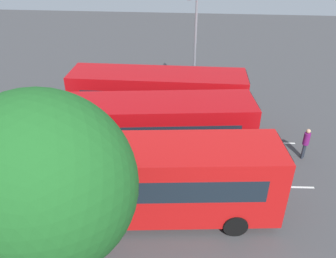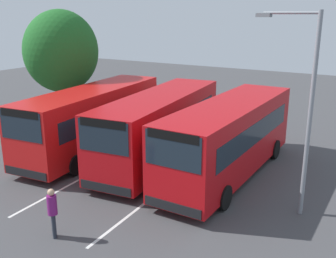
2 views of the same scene
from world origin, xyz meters
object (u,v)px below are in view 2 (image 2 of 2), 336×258
at_px(bus_center_right, 229,136).
at_px(pedestrian, 52,209).
at_px(bus_far_left, 93,118).
at_px(depot_tree, 61,52).
at_px(street_lamp, 305,102).
at_px(bus_center_left, 160,125).

height_order(bus_center_right, pedestrian, bus_center_right).
xyz_separation_m(bus_far_left, pedestrian, (7.29, 4.69, -0.82)).
bearing_deg(pedestrian, depot_tree, 79.65).
bearing_deg(bus_far_left, street_lamp, 76.99).
bearing_deg(bus_far_left, bus_center_left, 92.68).
distance_m(street_lamp, depot_tree, 15.63).
bearing_deg(depot_tree, street_lamp, 77.16).
relative_size(bus_center_left, street_lamp, 1.42).
height_order(pedestrian, depot_tree, depot_tree).
distance_m(bus_far_left, bus_center_left, 3.89).
distance_m(bus_far_left, street_lamp, 11.37).
height_order(bus_far_left, bus_center_right, same).
bearing_deg(bus_center_right, pedestrian, -19.55).
xyz_separation_m(bus_center_right, depot_tree, (-1.50, -11.69, 3.09)).
height_order(bus_far_left, depot_tree, depot_tree).
height_order(bus_far_left, bus_center_left, same).
relative_size(bus_center_left, bus_center_right, 1.02).
distance_m(bus_center_right, pedestrian, 8.45).
height_order(street_lamp, depot_tree, depot_tree).
bearing_deg(street_lamp, bus_center_left, -4.28).
bearing_deg(street_lamp, depot_tree, -2.09).
xyz_separation_m(bus_far_left, bus_center_right, (-0.63, 7.51, 0.00)).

